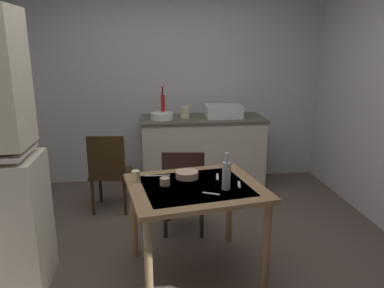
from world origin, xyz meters
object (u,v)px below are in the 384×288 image
(sink_basin, at_px, (223,111))
(teacup_cream, at_px, (165,182))
(chair_far_side, at_px, (184,188))
(glass_bottle, at_px, (226,175))
(dining_table, at_px, (195,198))
(serving_bowl_wide, at_px, (187,175))
(chair_by_counter, at_px, (109,171))
(mixing_bowl_counter, at_px, (162,116))
(hand_pump, at_px, (163,104))

(sink_basin, xyz_separation_m, teacup_cream, (-0.80, -1.81, -0.21))
(chair_far_side, distance_m, glass_bottle, 0.88)
(dining_table, relative_size, serving_bowl_wide, 6.11)
(serving_bowl_wide, xyz_separation_m, teacup_cream, (-0.18, -0.14, 0.00))
(chair_by_counter, height_order, serving_bowl_wide, chair_by_counter)
(mixing_bowl_counter, distance_m, dining_table, 1.83)
(chair_far_side, bearing_deg, mixing_bowl_counter, 97.69)
(hand_pump, height_order, serving_bowl_wide, hand_pump)
(dining_table, height_order, chair_far_side, chair_far_side)
(sink_basin, distance_m, hand_pump, 0.75)
(hand_pump, relative_size, mixing_bowl_counter, 1.44)
(sink_basin, height_order, hand_pump, hand_pump)
(chair_by_counter, height_order, glass_bottle, glass_bottle)
(hand_pump, height_order, chair_by_counter, hand_pump)
(sink_basin, height_order, mixing_bowl_counter, sink_basin)
(sink_basin, xyz_separation_m, dining_table, (-0.58, -1.85, -0.33))
(chair_far_side, relative_size, chair_by_counter, 0.96)
(serving_bowl_wide, bearing_deg, dining_table, -75.46)
(chair_by_counter, bearing_deg, hand_pump, 48.19)
(chair_far_side, height_order, teacup_cream, chair_far_side)
(sink_basin, bearing_deg, dining_table, -107.38)
(sink_basin, distance_m, chair_by_counter, 1.58)
(mixing_bowl_counter, height_order, glass_bottle, glass_bottle)
(mixing_bowl_counter, bearing_deg, glass_bottle, -78.16)
(hand_pump, xyz_separation_m, dining_table, (0.16, -1.89, -0.43))
(hand_pump, relative_size, glass_bottle, 1.41)
(dining_table, bearing_deg, serving_bowl_wide, 104.54)
(hand_pump, relative_size, teacup_cream, 5.13)
(teacup_cream, bearing_deg, chair_by_counter, 114.79)
(mixing_bowl_counter, xyz_separation_m, serving_bowl_wide, (0.14, -1.62, -0.17))
(hand_pump, relative_size, chair_far_side, 0.46)
(hand_pump, height_order, teacup_cream, hand_pump)
(mixing_bowl_counter, relative_size, chair_by_counter, 0.31)
(chair_by_counter, distance_m, glass_bottle, 1.68)
(glass_bottle, bearing_deg, dining_table, 155.55)
(sink_basin, distance_m, teacup_cream, 1.99)
(dining_table, height_order, chair_by_counter, chair_by_counter)
(hand_pump, distance_m, glass_bottle, 2.04)
(chair_by_counter, bearing_deg, sink_basin, 25.20)
(hand_pump, xyz_separation_m, chair_by_counter, (-0.61, -0.68, -0.60))
(dining_table, distance_m, chair_by_counter, 1.45)
(chair_by_counter, bearing_deg, dining_table, -57.53)
(hand_pump, distance_m, mixing_bowl_counter, 0.16)
(sink_basin, bearing_deg, mixing_bowl_counter, -176.23)
(sink_basin, xyz_separation_m, chair_by_counter, (-1.35, -0.63, -0.51))
(mixing_bowl_counter, xyz_separation_m, chair_by_counter, (-0.59, -0.58, -0.47))
(sink_basin, height_order, chair_far_side, sink_basin)
(dining_table, bearing_deg, chair_far_side, 92.42)
(sink_basin, xyz_separation_m, chair_far_side, (-0.61, -1.19, -0.52))
(glass_bottle, bearing_deg, hand_pump, 100.75)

